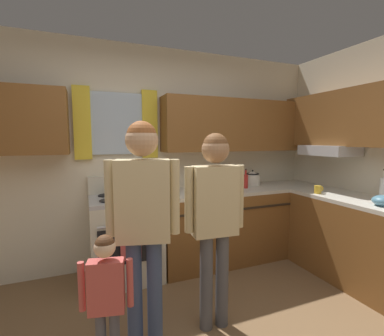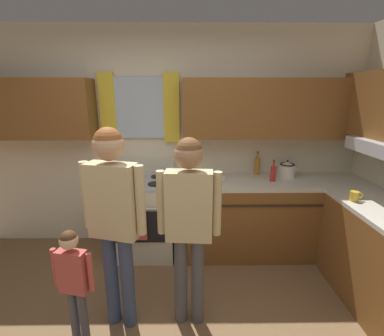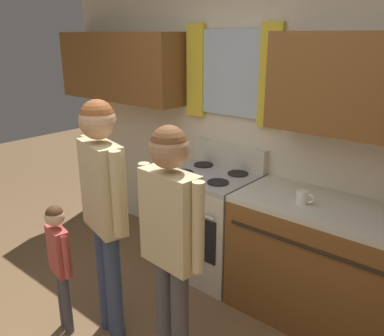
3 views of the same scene
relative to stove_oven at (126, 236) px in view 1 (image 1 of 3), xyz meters
name	(u,v)px [view 1 (image 1 of 3)]	position (x,y,z in m)	size (l,w,h in m)	color
back_wall_unit	(147,144)	(0.31, 0.27, 0.99)	(4.60, 0.42, 2.60)	beige
kitchen_counter_run	(278,227)	(1.77, -0.34, -0.02)	(2.19, 1.87, 0.90)	brown
stove_oven	(126,236)	(0.00, 0.00, 0.00)	(0.73, 0.67, 1.10)	beige
bottle_sauce_red	(246,181)	(1.49, -0.04, 0.53)	(0.06, 0.06, 0.25)	red
bottle_oil_amber	(227,177)	(1.37, 0.22, 0.54)	(0.06, 0.06, 0.29)	#B27223
bottle_milk_white	(384,188)	(2.47, -1.09, 0.55)	(0.08, 0.08, 0.31)	white
mug_ceramic_white	(202,188)	(0.86, -0.09, 0.48)	(0.13, 0.08, 0.09)	white
mug_mustard_yellow	(318,189)	(2.07, -0.63, 0.48)	(0.12, 0.08, 0.09)	gold
stovetop_kettle	(253,178)	(1.70, 0.11, 0.53)	(0.27, 0.20, 0.21)	silver
mixing_bowl	(384,201)	(2.17, -1.29, 0.48)	(0.19, 0.19, 0.10)	teal
adult_holding_child	(143,209)	(-0.02, -1.08, 0.56)	(0.49, 0.25, 1.64)	#38476B
adult_in_plaid	(215,208)	(0.54, -1.06, 0.52)	(0.49, 0.21, 1.56)	#4C4C51
small_child	(106,292)	(-0.29, -1.27, 0.13)	(0.32, 0.13, 0.95)	#4C4C56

